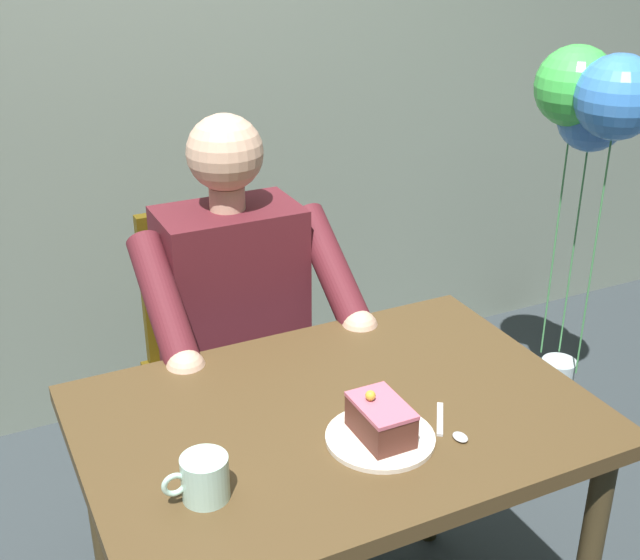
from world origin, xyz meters
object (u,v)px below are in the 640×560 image
at_px(chair, 224,354).
at_px(cake_slice, 381,420).
at_px(seated_person, 245,342).
at_px(balloon_display, 592,122).
at_px(coffee_cup, 204,477).
at_px(dessert_spoon, 451,429).
at_px(dining_table, 337,451).

height_order(chair, cake_slice, chair).
distance_m(seated_person, balloon_display, 1.27).
relative_size(coffee_cup, dessert_spoon, 0.87).
xyz_separation_m(dining_table, seated_person, (0.00, -0.53, -0.01)).
relative_size(seated_person, balloon_display, 0.95).
height_order(coffee_cup, balloon_display, balloon_display).
height_order(cake_slice, dessert_spoon, cake_slice).
bearing_deg(dining_table, cake_slice, 103.91).
bearing_deg(balloon_display, seated_person, 4.90).
bearing_deg(balloon_display, cake_slice, 33.02).
relative_size(chair, cake_slice, 6.77).
bearing_deg(dessert_spoon, coffee_cup, -2.39).
bearing_deg(balloon_display, dessert_spoon, 37.63).
xyz_separation_m(coffee_cup, dessert_spoon, (-0.49, 0.02, -0.04)).
bearing_deg(balloon_display, coffee_cup, 26.84).
relative_size(chair, seated_person, 0.75).
relative_size(coffee_cup, balloon_display, 0.09).
xyz_separation_m(cake_slice, coffee_cup, (0.35, 0.01, -0.00)).
bearing_deg(dessert_spoon, cake_slice, -13.30).
bearing_deg(dining_table, balloon_display, -151.98).
xyz_separation_m(chair, seated_person, (0.00, 0.18, 0.13)).
height_order(dining_table, seated_person, seated_person).
bearing_deg(chair, dining_table, 90.00).
xyz_separation_m(dining_table, dessert_spoon, (-0.17, 0.15, 0.10)).
bearing_deg(seated_person, dessert_spoon, 103.89).
xyz_separation_m(dessert_spoon, balloon_display, (-1.02, -0.79, 0.32)).
bearing_deg(cake_slice, chair, -87.94).
distance_m(dining_table, balloon_display, 1.41).
xyz_separation_m(cake_slice, dessert_spoon, (-0.14, 0.03, -0.04)).
bearing_deg(dining_table, chair, -90.00).
relative_size(dining_table, cake_slice, 7.58).
relative_size(seated_person, coffee_cup, 10.23).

